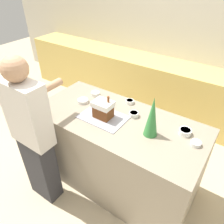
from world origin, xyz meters
name	(u,v)px	position (x,y,z in m)	size (l,w,h in m)	color
ground_plane	(116,179)	(0.00, 0.00, 0.00)	(12.00, 12.00, 0.00)	#C6B28E
wall_back	(190,36)	(0.00, 2.00, 1.30)	(8.00, 0.05, 2.60)	beige
back_cabinet_block	(173,92)	(0.00, 1.68, 0.46)	(6.00, 0.60, 0.91)	#DBBC60
kitchen_island	(117,152)	(0.00, 0.00, 0.47)	(1.78, 0.83, 0.93)	gray
baking_tray	(103,117)	(-0.14, -0.06, 0.94)	(0.47, 0.33, 0.01)	#9E9EA8
gingerbread_house	(103,109)	(-0.14, -0.06, 1.03)	(0.20, 0.15, 0.24)	brown
decorative_tree	(152,117)	(0.37, -0.02, 1.13)	(0.13, 0.13, 0.39)	#33843D
candy_bowl_far_right	(134,114)	(0.11, 0.14, 0.96)	(0.10, 0.10, 0.05)	silver
candy_bowl_front_corner	(83,101)	(-0.50, 0.04, 0.95)	(0.12, 0.12, 0.04)	silver
candy_bowl_beside_tree	(130,101)	(-0.05, 0.33, 0.95)	(0.09, 0.09, 0.04)	white
candy_bowl_behind_tray	(95,93)	(-0.48, 0.25, 0.95)	(0.10, 0.10, 0.04)	white
candy_bowl_center_rear	(196,143)	(0.76, 0.07, 0.95)	(0.09, 0.09, 0.04)	white
candy_bowl_near_tray_right	(185,132)	(0.63, 0.16, 0.96)	(0.11, 0.11, 0.05)	white
person	(33,136)	(-0.57, -0.61, 0.86)	(0.44, 0.54, 1.66)	#333338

